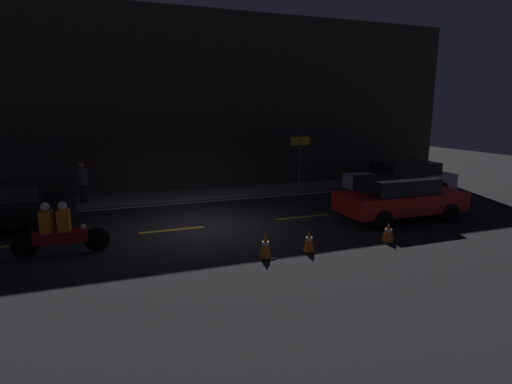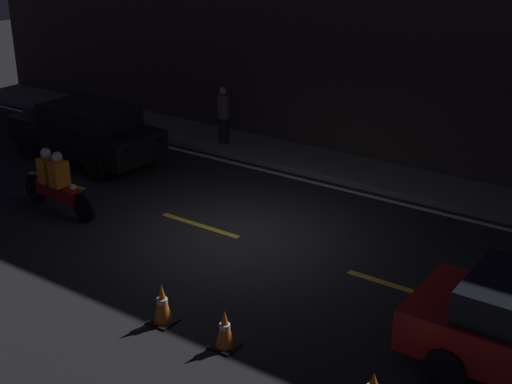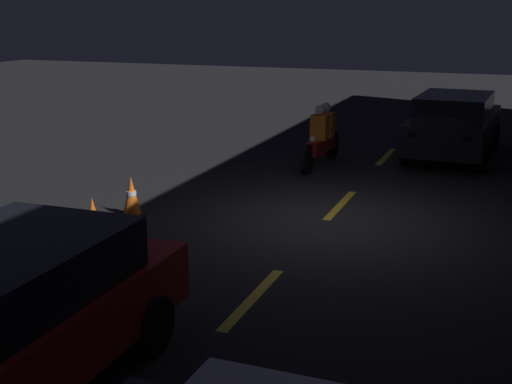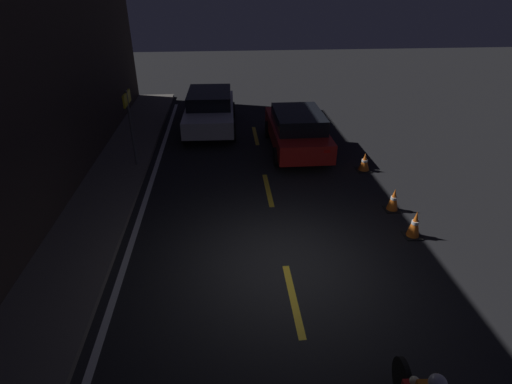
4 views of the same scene
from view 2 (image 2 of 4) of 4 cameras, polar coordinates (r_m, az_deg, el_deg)
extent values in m
plane|color=black|center=(14.36, -1.41, -3.65)|extent=(56.00, 56.00, 0.00)
cube|color=#605B56|center=(17.95, 7.36, 1.82)|extent=(28.00, 1.75, 0.14)
cube|color=#382D28|center=(17.93, 9.58, 14.43)|extent=(28.00, 0.30, 7.87)
cube|color=gold|center=(17.93, -15.70, 0.90)|extent=(2.00, 0.14, 0.01)
cube|color=gold|center=(14.92, -4.51, -2.67)|extent=(2.00, 0.14, 0.01)
cube|color=gold|center=(12.82, 11.38, -7.48)|extent=(2.00, 0.14, 0.01)
cube|color=silver|center=(17.05, 5.56, 0.54)|extent=(25.20, 0.14, 0.01)
cube|color=black|center=(18.98, -13.47, 4.43)|extent=(4.34, 1.90, 0.69)
cube|color=black|center=(18.65, -13.21, 6.04)|extent=(2.42, 1.64, 0.49)
cube|color=red|center=(17.04, -10.44, 3.28)|extent=(0.07, 0.20, 0.10)
cube|color=red|center=(17.76, -7.80, 4.22)|extent=(0.07, 0.20, 0.10)
cylinder|color=black|center=(19.63, -17.73, 3.52)|extent=(0.67, 0.21, 0.66)
cylinder|color=black|center=(20.57, -13.96, 4.75)|extent=(0.67, 0.21, 0.66)
cylinder|color=black|center=(17.61, -12.71, 1.93)|extent=(0.67, 0.21, 0.66)
cylinder|color=black|center=(18.64, -8.81, 3.36)|extent=(0.67, 0.21, 0.66)
cube|color=red|center=(11.56, 14.15, -6.79)|extent=(0.06, 0.20, 0.10)
cube|color=red|center=(10.62, 11.78, -9.33)|extent=(0.06, 0.20, 0.10)
cylinder|color=black|center=(11.83, 18.02, -9.20)|extent=(0.62, 0.18, 0.62)
cylinder|color=black|center=(10.42, 14.92, -13.45)|extent=(0.62, 0.18, 0.62)
cylinder|color=black|center=(15.36, -13.62, -1.21)|extent=(0.65, 0.12, 0.65)
cylinder|color=black|center=(16.66, -17.22, 0.27)|extent=(0.65, 0.14, 0.65)
cube|color=maroon|center=(15.94, -15.54, 0.06)|extent=(1.31, 0.33, 0.30)
sphere|color=#F2EABF|center=(15.44, -14.43, 0.37)|extent=(0.14, 0.14, 0.14)
cube|color=orange|center=(15.72, -15.48, 1.41)|extent=(0.30, 0.38, 0.55)
sphere|color=silver|center=(15.59, -15.63, 2.73)|extent=(0.22, 0.22, 0.22)
cube|color=orange|center=(16.03, -16.33, 1.72)|extent=(0.30, 0.38, 0.55)
sphere|color=silver|center=(15.91, -16.48, 3.02)|extent=(0.22, 0.22, 0.22)
cube|color=black|center=(11.72, -7.42, -10.20)|extent=(0.40, 0.40, 0.03)
cone|color=orange|center=(11.54, -7.51, -8.76)|extent=(0.31, 0.31, 0.66)
cylinder|color=white|center=(11.52, -7.51, -8.62)|extent=(0.17, 0.17, 0.08)
cube|color=black|center=(11.06, -2.49, -12.18)|extent=(0.39, 0.39, 0.03)
cone|color=orange|center=(10.88, -2.51, -10.81)|extent=(0.30, 0.30, 0.60)
cylinder|color=white|center=(10.87, -2.52, -10.68)|extent=(0.16, 0.16, 0.07)
cylinder|color=black|center=(19.51, -2.60, 4.97)|extent=(0.28, 0.28, 0.71)
cylinder|color=#594C47|center=(19.32, -2.64, 6.88)|extent=(0.34, 0.34, 0.63)
sphere|color=tan|center=(19.21, -2.66, 8.09)|extent=(0.21, 0.21, 0.21)
camera|label=1|loc=(10.77, -61.02, -3.63)|focal=28.00mm
camera|label=3|loc=(13.95, 48.34, 3.32)|focal=50.00mm
camera|label=4|loc=(18.53, -17.13, 19.00)|focal=28.00mm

